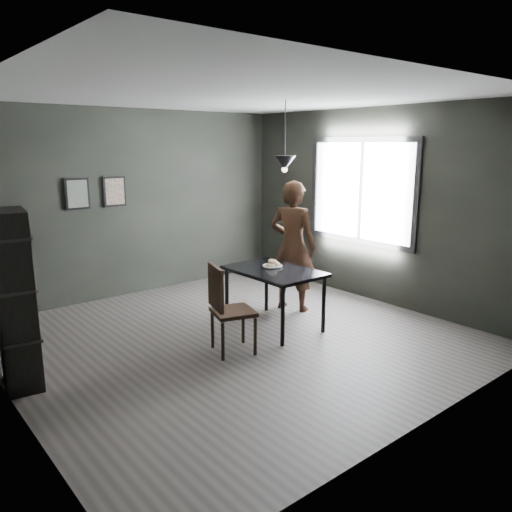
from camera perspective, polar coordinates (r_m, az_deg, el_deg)
ground at (r=6.10m, az=-2.27°, el=-9.29°), size 5.00×5.00×0.00m
back_wall at (r=7.85m, az=-13.53°, el=5.90°), size 5.00×0.10×2.80m
ceiling at (r=5.68m, az=-2.53°, el=17.93°), size 5.00×5.00×0.02m
window_assembly at (r=7.56m, az=11.88°, el=7.26°), size 0.04×1.96×1.56m
cafe_table at (r=6.24m, az=2.07°, el=-2.25°), size 0.80×1.20×0.75m
white_plate at (r=6.36m, az=1.91°, el=-1.20°), size 0.23×0.23×0.01m
donut_pile at (r=6.35m, az=1.91°, el=-0.84°), size 0.22×0.17×0.09m
woman at (r=6.88m, az=4.21°, el=1.12°), size 0.67×0.78×1.81m
wood_chair at (r=5.49m, az=-3.53°, el=-5.45°), size 0.55×0.55×1.01m
shelf_unit at (r=5.19m, az=-25.87°, el=-4.60°), size 0.40×0.61×1.70m
pendant_lamp at (r=6.28m, az=3.29°, el=10.57°), size 0.28×0.28×0.86m
framed_print_left at (r=7.45m, az=-19.75°, el=6.71°), size 0.34×0.04×0.44m
framed_print_right at (r=7.65m, az=-15.86°, el=7.11°), size 0.34×0.04×0.44m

